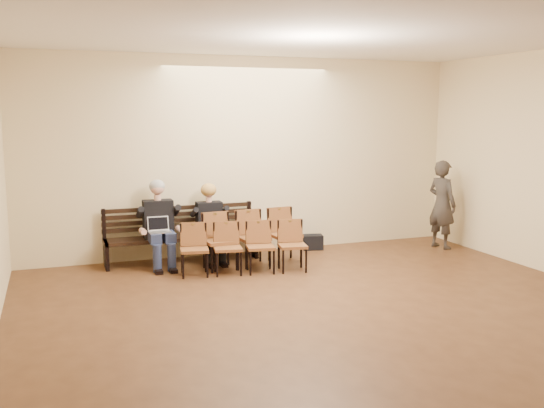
{
  "coord_description": "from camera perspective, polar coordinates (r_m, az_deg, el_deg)",
  "views": [
    {
      "loc": [
        -3.31,
        -5.33,
        2.53
      ],
      "look_at": [
        0.12,
        4.05,
        1.01
      ],
      "focal_mm": 40.0,
      "sensor_mm": 36.0,
      "label": 1
    }
  ],
  "objects": [
    {
      "name": "ground",
      "position": [
        6.76,
        11.17,
        -13.46
      ],
      "size": [
        10.0,
        10.0,
        0.0
      ],
      "primitive_type": "plane",
      "color": "brown",
      "rests_on": "ground"
    },
    {
      "name": "room_walls",
      "position": [
        6.95,
        8.4,
        8.63
      ],
      "size": [
        8.02,
        10.01,
        3.51
      ],
      "color": "beige",
      "rests_on": "ground"
    },
    {
      "name": "bench",
      "position": [
        10.44,
        -8.43,
        -4.18
      ],
      "size": [
        2.6,
        0.9,
        0.45
      ],
      "primitive_type": "cube",
      "color": "black",
      "rests_on": "ground"
    },
    {
      "name": "seated_man",
      "position": [
        10.16,
        -10.57,
        -1.74
      ],
      "size": [
        0.6,
        0.83,
        1.44
      ],
      "primitive_type": null,
      "color": "black",
      "rests_on": "ground"
    },
    {
      "name": "seated_woman",
      "position": [
        10.35,
        -5.8,
        -2.03
      ],
      "size": [
        0.53,
        0.73,
        1.23
      ],
      "primitive_type": null,
      "color": "black",
      "rests_on": "ground"
    },
    {
      "name": "laptop",
      "position": [
        9.97,
        -10.51,
        -2.79
      ],
      "size": [
        0.35,
        0.28,
        0.25
      ],
      "primitive_type": "cube",
      "rotation": [
        0.0,
        0.0,
        0.02
      ],
      "color": "silver",
      "rests_on": "bench"
    },
    {
      "name": "water_bottle",
      "position": [
        10.18,
        -4.73,
        -2.55
      ],
      "size": [
        0.08,
        0.08,
        0.21
      ],
      "primitive_type": "cylinder",
      "rotation": [
        0.0,
        0.0,
        -0.23
      ],
      "color": "silver",
      "rests_on": "bench"
    },
    {
      "name": "bag",
      "position": [
        11.29,
        3.83,
        -3.6
      ],
      "size": [
        0.41,
        0.33,
        0.27
      ],
      "primitive_type": "cube",
      "rotation": [
        0.0,
        0.0,
        -0.23
      ],
      "color": "black",
      "rests_on": "ground"
    },
    {
      "name": "passerby",
      "position": [
        11.7,
        15.73,
        0.56
      ],
      "size": [
        0.61,
        0.78,
        1.9
      ],
      "primitive_type": "imported",
      "rotation": [
        0.0,
        0.0,
        1.81
      ],
      "color": "#35302B",
      "rests_on": "ground"
    },
    {
      "name": "chair_row_front",
      "position": [
        10.04,
        -1.76,
        -3.23
      ],
      "size": [
        1.69,
        0.65,
        0.92
      ],
      "primitive_type": "cube",
      "rotation": [
        0.0,
        0.0,
        0.09
      ],
      "color": "brown",
      "rests_on": "ground"
    },
    {
      "name": "chair_row_back",
      "position": [
        9.57,
        -2.64,
        -4.14
      ],
      "size": [
        2.04,
        0.76,
        0.82
      ],
      "primitive_type": "cube",
      "rotation": [
        0.0,
        0.0,
        -0.16
      ],
      "color": "brown",
      "rests_on": "ground"
    }
  ]
}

